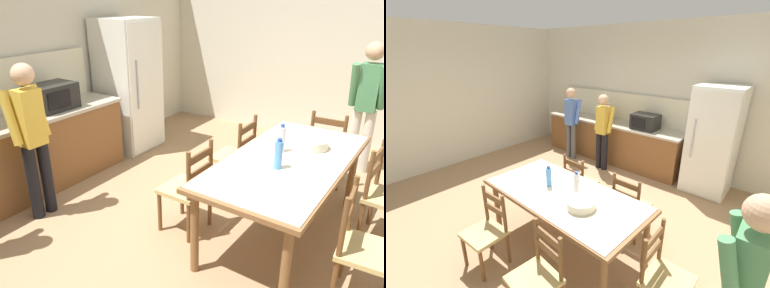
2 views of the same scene
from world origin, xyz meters
The scene contains 19 objects.
ground_plane centered at (0.00, 0.00, 0.00)m, with size 8.32×8.32×0.00m, color #9E7A56.
wall_back centered at (0.00, 2.66, 1.45)m, with size 6.52×0.12×2.90m, color beige.
wall_left centered at (-3.26, 0.00, 1.45)m, with size 0.12×5.20×2.90m, color beige.
kitchen_counter centered at (-0.77, 2.23, 0.45)m, with size 3.26×0.66×0.89m.
counter_splashback centered at (-0.77, 2.54, 1.19)m, with size 3.22×0.03×0.60m, color beige.
refrigerator centered at (1.32, 2.19, 0.93)m, with size 0.72×0.73×1.85m.
microwave centered at (0.05, 2.21, 1.04)m, with size 0.50×0.39×0.30m.
paper_bag centered at (-0.88, 2.20, 1.07)m, with size 0.24×0.16×0.36m, color tan.
dining_table centered at (0.42, -0.52, 0.71)m, with size 2.05×1.03×0.79m.
bottle_near_centre centered at (0.17, -0.51, 0.91)m, with size 0.07×0.07×0.27m.
bottle_off_centre centered at (0.53, -0.40, 0.91)m, with size 0.07×0.07×0.27m.
serving_bowl centered at (0.77, -0.60, 0.84)m, with size 0.32×0.32×0.09m.
chair_head_end centered at (1.73, -0.56, 0.44)m, with size 0.41×0.42×0.91m.
chair_side_near_left centered at (-0.06, -1.27, 0.44)m, with size 0.44×0.42×0.91m.
chair_side_near_right centered at (0.85, -1.30, 0.44)m, with size 0.46×0.44×0.91m.
chair_side_far_left centered at (-0.01, 0.27, 0.44)m, with size 0.43×0.41×0.91m.
chair_side_far_right centered at (0.90, 0.24, 0.44)m, with size 0.43×0.41×0.91m.
person_at_sink centered at (-1.49, 1.71, 0.90)m, with size 0.40×0.28×1.61m.
person_at_counter centered at (-0.61, 1.69, 0.88)m, with size 0.39×0.27×1.57m.
Camera 2 is at (2.30, -2.40, 2.38)m, focal length 24.00 mm.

